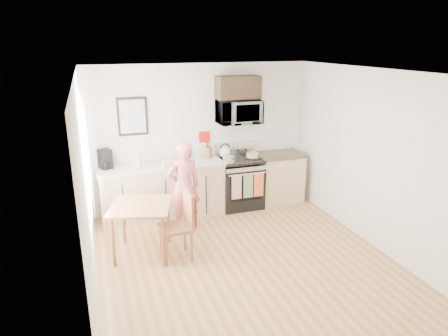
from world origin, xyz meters
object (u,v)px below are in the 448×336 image
object	(u,v)px
person	(184,187)
dining_table	(141,211)
range	(240,184)
chair	(185,216)
microwave	(239,112)
cake	(253,155)

from	to	relation	value
person	dining_table	world-z (taller)	person
range	chair	distance (m)	2.05
range	microwave	world-z (taller)	microwave
microwave	cake	size ratio (longest dim) A/B	2.81
person	chair	bearing A→B (deg)	71.32
dining_table	cake	bearing A→B (deg)	28.56
range	person	world-z (taller)	person
chair	dining_table	bearing A→B (deg)	151.33
range	dining_table	distance (m)	2.32
cake	range	bearing A→B (deg)	173.57
range	chair	bearing A→B (deg)	-132.95
person	dining_table	xyz separation A→B (m)	(-0.76, -0.60, -0.06)
range	chair	size ratio (longest dim) A/B	1.17
person	chair	xyz separation A→B (m)	(-0.19, -0.87, -0.10)
person	chair	size ratio (longest dim) A/B	1.49
microwave	cake	world-z (taller)	microwave
person	range	bearing A→B (deg)	-158.68
person	cake	distance (m)	1.56
range	person	bearing A→B (deg)	-152.58
cake	person	bearing A→B (deg)	-157.39
microwave	dining_table	world-z (taller)	microwave
dining_table	cake	world-z (taller)	cake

